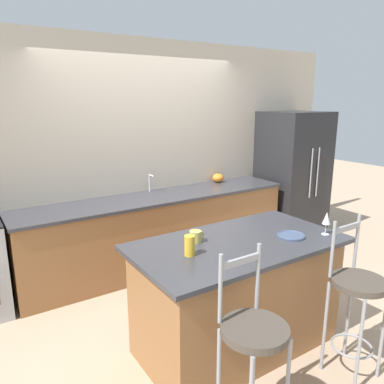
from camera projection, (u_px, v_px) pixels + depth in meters
ground_plane at (176, 277)px, 4.34m from camera, size 18.00×18.00×0.00m
wall_back at (145, 154)px, 4.61m from camera, size 6.00×0.07×2.70m
back_counter at (159, 231)px, 4.55m from camera, size 3.36×0.71×0.89m
sink_faucet at (150, 181)px, 4.58m from camera, size 0.02×0.13×0.22m
kitchen_island at (237, 294)px, 3.03m from camera, size 1.69×0.92×0.93m
refrigerator at (292, 174)px, 5.55m from camera, size 0.87×0.80×1.83m
bar_stool_near at (253, 348)px, 2.13m from camera, size 0.39×0.39×1.19m
bar_stool_far at (356, 297)px, 2.68m from camera, size 0.39×0.39×1.19m
dinner_plate at (291, 235)px, 3.02m from camera, size 0.22×0.22×0.02m
wine_glass at (327, 219)px, 3.04m from camera, size 0.07×0.07×0.19m
coffee_mug at (196, 236)px, 2.90m from camera, size 0.13×0.10×0.09m
tumbler_cup at (190, 246)px, 2.64m from camera, size 0.08×0.08×0.15m
pumpkin_decoration at (218, 178)px, 5.13m from camera, size 0.16×0.16×0.15m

